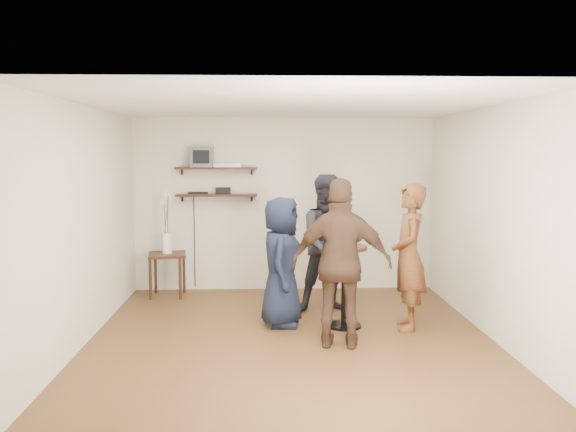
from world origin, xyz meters
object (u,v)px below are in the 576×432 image
object	(u,v)px
crt_monitor	(202,157)
radio	(223,191)
dvd_deck	(228,165)
drinks_table	(344,275)
person_brown	(342,263)
side_table	(167,260)
person_dark	(330,243)
person_navy	(281,262)
person_plaid	(409,257)

from	to	relation	value
crt_monitor	radio	size ratio (longest dim) A/B	1.45
dvd_deck	drinks_table	world-z (taller)	dvd_deck
dvd_deck	person_brown	size ratio (longest dim) A/B	0.22
dvd_deck	crt_monitor	bearing A→B (deg)	180.00
side_table	drinks_table	xyz separation A→B (m)	(2.36, -1.66, 0.10)
person_dark	crt_monitor	bearing A→B (deg)	138.91
crt_monitor	person_brown	world-z (taller)	crt_monitor
crt_monitor	drinks_table	bearing A→B (deg)	-46.33
crt_monitor	radio	distance (m)	0.58
side_table	person_navy	size ratio (longest dim) A/B	0.41
drinks_table	person_plaid	distance (m)	0.79
side_table	drinks_table	bearing A→B (deg)	-35.08
person_plaid	person_brown	bearing A→B (deg)	-46.97
person_plaid	person_brown	distance (m)	1.10
dvd_deck	radio	bearing A→B (deg)	180.00
dvd_deck	person_plaid	distance (m)	3.20
crt_monitor	drinks_table	distance (m)	3.03
person_brown	radio	bearing A→B (deg)	-52.04
side_table	person_brown	size ratio (longest dim) A/B	0.35
radio	person_dark	size ratio (longest dim) A/B	0.12
dvd_deck	person_plaid	size ratio (longest dim) A/B	0.23
side_table	crt_monitor	bearing A→B (deg)	30.87
radio	drinks_table	bearing A→B (deg)	-51.36
crt_monitor	person_dark	bearing A→B (deg)	-34.16
dvd_deck	radio	distance (m)	0.39
radio	person_brown	distance (m)	3.11
crt_monitor	person_navy	world-z (taller)	crt_monitor
dvd_deck	drinks_table	distance (m)	2.76
dvd_deck	person_navy	world-z (taller)	dvd_deck
person_navy	drinks_table	bearing A→B (deg)	-90.00
dvd_deck	side_table	size ratio (longest dim) A/B	0.63
drinks_table	person_brown	bearing A→B (deg)	-100.02
radio	person_navy	size ratio (longest dim) A/B	0.14
person_plaid	person_dark	bearing A→B (deg)	-128.49
person_dark	side_table	bearing A→B (deg)	151.27
radio	person_navy	world-z (taller)	radio
dvd_deck	radio	xyz separation A→B (m)	(-0.07, 0.00, -0.38)
person_plaid	person_dark	distance (m)	1.18
drinks_table	person_plaid	bearing A→B (deg)	-6.08
radio	person_plaid	distance (m)	3.15
side_table	person_navy	world-z (taller)	person_navy
side_table	drinks_table	distance (m)	2.88
person_navy	dvd_deck	bearing A→B (deg)	29.33
person_dark	radio	bearing A→B (deg)	133.77
person_dark	person_brown	size ratio (longest dim) A/B	0.99
side_table	person_brown	world-z (taller)	person_brown
radio	side_table	world-z (taller)	radio
radio	dvd_deck	bearing A→B (deg)	0.00
person_plaid	person_navy	world-z (taller)	person_plaid
person_plaid	person_brown	size ratio (longest dim) A/B	0.95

